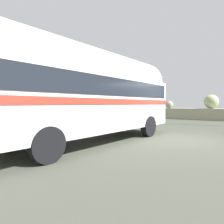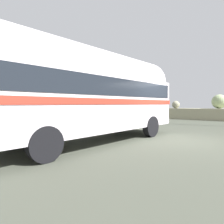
{
  "view_description": "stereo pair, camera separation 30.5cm",
  "coord_description": "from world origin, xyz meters",
  "views": [
    {
      "loc": [
        1.74,
        -8.29,
        1.54
      ],
      "look_at": [
        -1.74,
        -2.62,
        1.26
      ],
      "focal_mm": 30.16,
      "sensor_mm": 36.0,
      "label": 1
    },
    {
      "loc": [
        1.99,
        -8.13,
        1.54
      ],
      "look_at": [
        -1.74,
        -2.62,
        1.26
      ],
      "focal_mm": 30.16,
      "sensor_mm": 36.0,
      "label": 2
    }
  ],
  "objects": [
    {
      "name": "ground",
      "position": [
        0.0,
        0.0,
        0.01
      ],
      "size": [
        32.0,
        26.0,
        0.02
      ],
      "color": "#3F4338"
    },
    {
      "name": "breakwater",
      "position": [
        -0.13,
        11.78,
        0.73
      ],
      "size": [
        31.36,
        2.12,
        2.45
      ],
      "color": "#9B977A",
      "rests_on": "ground"
    },
    {
      "name": "vintage_coach",
      "position": [
        -2.86,
        -2.35,
        2.05
      ],
      "size": [
        3.7,
        8.85,
        3.7
      ],
      "rotation": [
        0.0,
        0.0,
        -0.15
      ],
      "color": "black",
      "rests_on": "ground"
    },
    {
      "name": "second_coach",
      "position": [
        -8.14,
        -3.18,
        2.05
      ],
      "size": [
        3.58,
        8.83,
        3.7
      ],
      "rotation": [
        0.0,
        0.0,
        -0.14
      ],
      "color": "black",
      "rests_on": "ground"
    }
  ]
}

